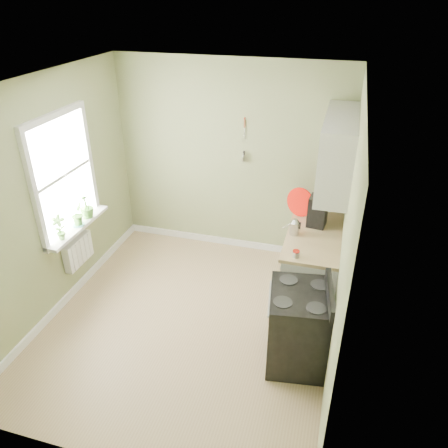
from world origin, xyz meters
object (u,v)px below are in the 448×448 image
(stove, at_px, (298,327))
(stand_mixer, at_px, (329,193))
(coffee_maker, at_px, (317,212))
(kettle, at_px, (295,227))

(stove, distance_m, stand_mixer, 2.01)
(stand_mixer, xyz_separation_m, coffee_maker, (-0.09, -0.58, -0.00))
(coffee_maker, bearing_deg, kettle, -127.50)
(stove, distance_m, coffee_maker, 1.47)
(stove, xyz_separation_m, kettle, (-0.22, 1.02, 0.57))
(kettle, bearing_deg, stand_mixer, 69.90)
(kettle, xyz_separation_m, coffee_maker, (0.23, 0.30, 0.08))
(stand_mixer, relative_size, coffee_maker, 1.12)
(kettle, bearing_deg, stove, -77.69)
(kettle, height_order, coffee_maker, coffee_maker)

